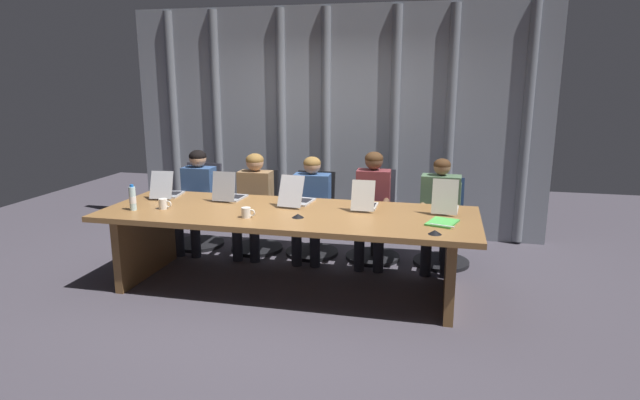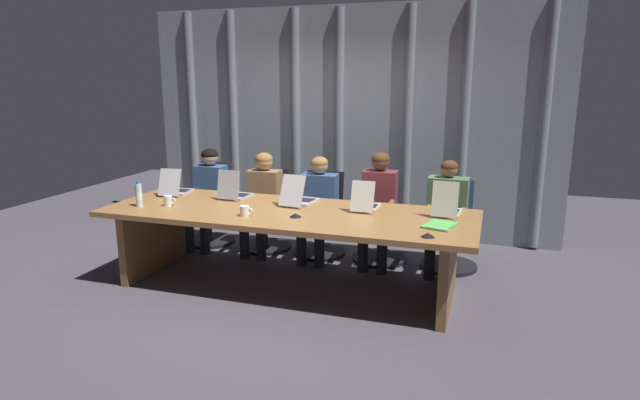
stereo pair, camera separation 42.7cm
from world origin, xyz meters
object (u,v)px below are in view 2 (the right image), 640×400
at_px(person_center, 317,201).
at_px(office_chair_center, 320,223).
at_px(office_chair_right_end, 450,235).
at_px(conference_mic_left_side, 428,235).
at_px(person_left_end, 208,192).
at_px(coffee_mug_near, 245,211).
at_px(person_left_mid, 262,196).
at_px(laptop_left_mid, 235,192).
at_px(laptop_right_mid, 366,204).
at_px(office_chair_left_end, 211,213).
at_px(laptop_right_end, 447,208).
at_px(office_chair_right_mid, 381,227).
at_px(coffee_mug_far, 168,201).
at_px(person_right_mid, 378,202).
at_px(spiral_notepad, 439,225).
at_px(conference_mic_middle, 295,215).
at_px(office_chair_left_mid, 267,219).
at_px(laptop_center, 299,198).
at_px(water_bottle_primary, 139,195).
at_px(person_right_end, 446,210).
at_px(laptop_left_end, 176,189).

bearing_deg(person_center, office_chair_center, -177.28).
relative_size(office_chair_right_end, conference_mic_left_side, 8.31).
bearing_deg(office_chair_center, office_chair_right_end, 89.72).
height_order(office_chair_right_end, person_left_end, person_left_end).
bearing_deg(coffee_mug_near, person_left_mid, 107.60).
height_order(laptop_left_mid, person_center, person_center).
bearing_deg(laptop_right_mid, office_chair_left_end, 69.17).
relative_size(laptop_right_end, office_chair_right_end, 0.45).
relative_size(office_chair_right_mid, office_chair_right_end, 1.07).
distance_m(coffee_mug_far, conference_mic_left_side, 2.55).
distance_m(office_chair_right_mid, office_chair_right_end, 0.75).
distance_m(person_left_end, coffee_mug_near, 1.62).
xyz_separation_m(person_right_mid, spiral_notepad, (0.74, -1.01, 0.08)).
relative_size(office_chair_center, coffee_mug_far, 7.17).
bearing_deg(person_right_mid, spiral_notepad, 33.78).
height_order(office_chair_right_end, person_center, person_center).
bearing_deg(person_right_mid, coffee_mug_far, -62.04).
distance_m(office_chair_right_end, conference_mic_left_side, 1.57).
height_order(office_chair_center, office_chair_right_end, office_chair_center).
bearing_deg(coffee_mug_near, person_left_end, 131.89).
bearing_deg(person_left_end, laptop_right_mid, 71.90).
xyz_separation_m(laptop_right_mid, conference_mic_middle, (-0.53, -0.47, -0.04)).
distance_m(office_chair_left_mid, person_right_mid, 1.42).
bearing_deg(person_center, conference_mic_middle, 4.98).
bearing_deg(laptop_center, person_left_mid, 54.39).
relative_size(office_chair_left_mid, water_bottle_primary, 3.71).
xyz_separation_m(laptop_left_mid, coffee_mug_near, (0.43, -0.63, -0.01)).
bearing_deg(office_chair_center, laptop_center, 1.87).
distance_m(laptop_right_end, office_chair_center, 1.71).
bearing_deg(laptop_center, office_chair_left_end, 67.76).
xyz_separation_m(laptop_right_mid, office_chair_left_end, (-2.11, 0.79, -0.45)).
bearing_deg(water_bottle_primary, person_left_mid, 57.52).
bearing_deg(office_chair_left_mid, conference_mic_middle, 27.84).
distance_m(person_center, person_right_mid, 0.68).
height_order(person_right_end, conference_mic_left_side, person_right_end).
height_order(office_chair_left_end, office_chair_center, office_chair_left_end).
relative_size(laptop_left_mid, person_left_end, 0.33).
relative_size(office_chair_left_end, person_right_end, 0.84).
bearing_deg(laptop_center, office_chair_right_mid, -35.66).
relative_size(office_chair_right_end, person_left_mid, 0.80).
bearing_deg(laptop_center, person_right_end, -60.72).
bearing_deg(person_right_end, office_chair_center, -94.24).
bearing_deg(person_right_mid, laptop_left_mid, -69.81).
distance_m(laptop_left_mid, office_chair_right_end, 2.31).
bearing_deg(person_left_mid, laptop_right_end, 72.67).
xyz_separation_m(laptop_left_end, laptop_right_mid, (2.10, -0.04, 0.00)).
xyz_separation_m(conference_mic_left_side, conference_mic_middle, (-1.21, 0.25, 0.00)).
distance_m(office_chair_center, office_chair_right_mid, 0.70).
bearing_deg(coffee_mug_far, person_center, 42.72).
relative_size(water_bottle_primary, conference_mic_middle, 2.24).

